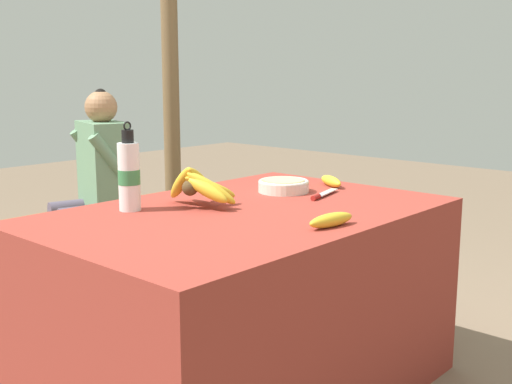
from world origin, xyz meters
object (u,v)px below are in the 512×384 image
at_px(loose_banana_side, 331,181).
at_px(water_bottle, 129,175).
at_px(loose_banana_front, 331,220).
at_px(support_post_far, 170,53).
at_px(seated_vendor, 96,174).
at_px(banana_bunch_ripe, 199,186).
at_px(knife, 321,195).
at_px(serving_bowl, 284,185).
at_px(wooden_bench, 56,228).

bearing_deg(loose_banana_side, water_bottle, 164.16).
height_order(loose_banana_front, support_post_far, support_post_far).
distance_m(loose_banana_side, seated_vendor, 1.46).
distance_m(banana_bunch_ripe, knife, 0.49).
distance_m(serving_bowl, water_bottle, 0.65).
bearing_deg(water_bottle, wooden_bench, 71.18).
height_order(water_bottle, loose_banana_side, water_bottle).
distance_m(banana_bunch_ripe, loose_banana_side, 0.66).
bearing_deg(knife, loose_banana_side, 12.62).
distance_m(serving_bowl, support_post_far, 1.94).
relative_size(serving_bowl, knife, 0.92).
distance_m(loose_banana_side, wooden_bench, 1.57).
bearing_deg(wooden_bench, seated_vendor, -4.44).
relative_size(banana_bunch_ripe, knife, 1.44).
height_order(banana_bunch_ripe, serving_bowl, banana_bunch_ripe).
distance_m(knife, seated_vendor, 1.56).
relative_size(serving_bowl, loose_banana_side, 1.18).
relative_size(water_bottle, loose_banana_side, 1.79).
distance_m(knife, support_post_far, 2.10).
bearing_deg(wooden_bench, knife, -82.28).
xyz_separation_m(loose_banana_front, knife, (0.36, 0.30, -0.01)).
xyz_separation_m(serving_bowl, support_post_far, (0.84, 1.66, 0.57)).
height_order(wooden_bench, seated_vendor, seated_vendor).
xyz_separation_m(serving_bowl, water_bottle, (-0.62, 0.18, 0.10)).
bearing_deg(support_post_far, knife, -114.27).
bearing_deg(serving_bowl, loose_banana_front, -126.10).
bearing_deg(wooden_bench, loose_banana_front, -94.46).
distance_m(loose_banana_front, loose_banana_side, 0.72).
bearing_deg(water_bottle, support_post_far, 45.46).
relative_size(banana_bunch_ripe, seated_vendor, 0.30).
xyz_separation_m(loose_banana_side, support_post_far, (0.60, 1.72, 0.57)).
height_order(banana_bunch_ripe, loose_banana_side, banana_bunch_ripe).
bearing_deg(loose_banana_front, banana_bunch_ripe, 97.37).
bearing_deg(banana_bunch_ripe, loose_banana_side, -9.22).
relative_size(loose_banana_front, wooden_bench, 0.11).
bearing_deg(knife, banana_bunch_ripe, 138.70).
distance_m(loose_banana_side, knife, 0.25).
xyz_separation_m(serving_bowl, seated_vendor, (0.05, 1.38, -0.11)).
relative_size(loose_banana_side, support_post_far, 0.07).
xyz_separation_m(water_bottle, wooden_bench, (0.42, 1.22, -0.47)).
bearing_deg(knife, water_bottle, 136.35).
bearing_deg(banana_bunch_ripe, seated_vendor, 70.79).
bearing_deg(knife, wooden_bench, 83.50).
relative_size(loose_banana_side, seated_vendor, 0.16).
height_order(knife, seated_vendor, seated_vendor).
xyz_separation_m(knife, seated_vendor, (0.04, 1.56, -0.09)).
xyz_separation_m(water_bottle, knife, (0.63, -0.36, -0.11)).
bearing_deg(loose_banana_front, wooden_bench, 85.54).
bearing_deg(seated_vendor, water_bottle, 76.73).
xyz_separation_m(banana_bunch_ripe, wooden_bench, (0.21, 1.36, -0.42)).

